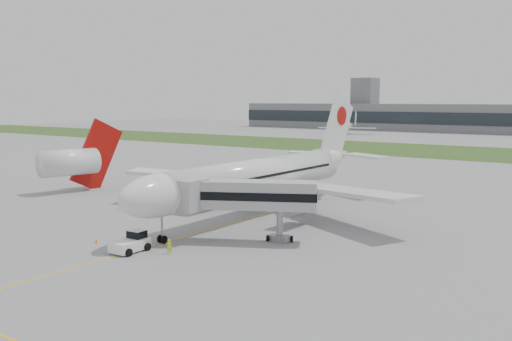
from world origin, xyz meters
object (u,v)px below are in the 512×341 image
Objects in this scene: ground_crew_near at (169,247)px; jet_bridge at (243,196)px; neighbor_aircraft at (73,161)px; pushback_tug at (132,242)px; airliner at (262,175)px.

jet_bridge is at bearing -149.08° from ground_crew_near.
neighbor_aircraft is (-46.32, 11.33, -0.02)m from jet_bridge.
pushback_tug is at bearing -18.14° from neighbor_aircraft.
ground_crew_near is (3.97, -22.82, -4.85)m from airliner.
airliner is 39.19m from neighbor_aircraft.
neighbor_aircraft is at bearing -63.92° from ground_crew_near.
airliner is 23.67m from ground_crew_near.
ground_crew_near is at bearing 16.97° from pushback_tug.
airliner is at bearing 89.47° from jet_bridge.
airliner is 3.20× the size of neighbor_aircraft.
airliner is at bearing -118.99° from ground_crew_near.
jet_bridge is at bearing -62.76° from airliner.
airliner is 24.77m from pushback_tug.
pushback_tug is 0.26× the size of neighbor_aircraft.
ground_crew_near is 47.77m from neighbor_aircraft.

